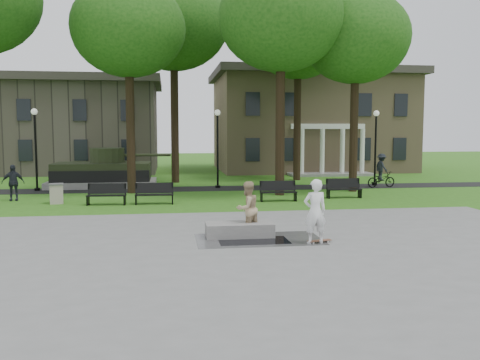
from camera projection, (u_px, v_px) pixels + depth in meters
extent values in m
plane|color=#2E6116|center=(236.00, 226.00, 18.64)|extent=(120.00, 120.00, 0.00)
cube|color=gray|center=(261.00, 259.00, 13.71)|extent=(22.00, 16.00, 0.02)
cube|color=black|center=(210.00, 189.00, 30.46)|extent=(44.00, 2.60, 0.01)
cube|color=#9E8460|center=(309.00, 125.00, 45.26)|extent=(16.00, 11.00, 8.00)
cube|color=#38332D|center=(309.00, 76.00, 44.84)|extent=(17.00, 12.00, 0.60)
cube|color=silver|center=(328.00, 126.00, 39.86)|extent=(6.00, 0.30, 0.40)
cube|color=#4C443D|center=(66.00, 129.00, 42.88)|extent=(15.00, 10.00, 7.20)
cylinder|color=black|center=(130.00, 121.00, 27.97)|extent=(0.48, 0.48, 8.00)
ellipsoid|color=#184911|center=(128.00, 28.00, 27.48)|extent=(6.20, 6.20, 5.27)
cylinder|color=black|center=(280.00, 118.00, 27.10)|extent=(0.50, 0.50, 8.32)
ellipsoid|color=#184911|center=(281.00, 18.00, 26.59)|extent=(6.60, 6.60, 5.61)
cylinder|color=black|center=(354.00, 124.00, 28.74)|extent=(0.46, 0.46, 7.68)
ellipsoid|color=#184911|center=(356.00, 38.00, 28.27)|extent=(6.00, 6.00, 5.10)
cylinder|color=black|center=(175.00, 113.00, 33.68)|extent=(0.54, 0.54, 9.28)
ellipsoid|color=#184911|center=(174.00, 23.00, 33.11)|extent=(7.20, 7.20, 6.12)
cylinder|color=black|center=(297.00, 118.00, 35.38)|extent=(0.50, 0.50, 8.64)
ellipsoid|color=#184911|center=(298.00, 39.00, 34.85)|extent=(6.40, 6.40, 5.44)
cylinder|color=black|center=(36.00, 153.00, 29.16)|extent=(0.12, 0.12, 4.40)
sphere|color=silver|center=(34.00, 112.00, 28.93)|extent=(0.36, 0.36, 0.36)
cylinder|color=black|center=(37.00, 189.00, 29.36)|extent=(0.32, 0.32, 0.16)
cylinder|color=black|center=(218.00, 152.00, 30.61)|extent=(0.12, 0.12, 4.40)
sphere|color=silver|center=(217.00, 113.00, 30.39)|extent=(0.36, 0.36, 0.36)
cylinder|color=black|center=(218.00, 187.00, 30.82)|extent=(0.32, 0.32, 0.16)
cylinder|color=black|center=(375.00, 151.00, 32.00)|extent=(0.12, 0.12, 4.40)
sphere|color=silver|center=(376.00, 113.00, 31.77)|extent=(0.36, 0.36, 0.36)
cylinder|color=black|center=(374.00, 184.00, 32.21)|extent=(0.32, 0.32, 0.16)
cube|color=gray|center=(103.00, 183.00, 31.51)|extent=(6.50, 3.40, 0.40)
cube|color=#252B16|center=(103.00, 171.00, 31.44)|extent=(5.80, 2.80, 1.10)
cube|color=black|center=(100.00, 177.00, 30.13)|extent=(5.80, 0.35, 0.70)
cube|color=black|center=(105.00, 173.00, 32.79)|extent=(5.80, 0.35, 0.70)
cylinder|color=#252B16|center=(107.00, 155.00, 31.38)|extent=(2.10, 2.10, 0.90)
cylinder|color=#252B16|center=(145.00, 155.00, 31.70)|extent=(3.20, 0.18, 0.18)
cube|color=black|center=(254.00, 241.00, 15.96)|extent=(2.20, 1.20, 0.00)
cube|color=gray|center=(239.00, 230.00, 16.63)|extent=(2.20, 1.00, 0.45)
cube|color=brown|center=(320.00, 241.00, 15.72)|extent=(0.81, 0.38, 0.07)
imported|color=white|center=(315.00, 211.00, 15.51)|extent=(0.76, 0.53, 1.99)
imported|color=tan|center=(247.00, 209.00, 16.70)|extent=(1.10, 1.04, 1.80)
imported|color=#21232C|center=(13.00, 183.00, 25.16)|extent=(1.11, 0.61, 1.80)
imported|color=black|center=(381.00, 179.00, 31.08)|extent=(1.94, 0.95, 0.98)
imported|color=black|center=(382.00, 167.00, 31.00)|extent=(0.77, 1.14, 1.63)
cube|color=black|center=(106.00, 195.00, 23.73)|extent=(1.83, 0.58, 0.05)
cube|color=black|center=(107.00, 189.00, 23.92)|extent=(1.81, 0.29, 0.50)
cube|color=black|center=(88.00, 201.00, 23.63)|extent=(0.09, 0.45, 0.45)
cube|color=black|center=(125.00, 200.00, 23.87)|extent=(0.09, 0.45, 0.45)
cube|color=black|center=(154.00, 195.00, 23.99)|extent=(1.81, 0.50, 0.05)
cube|color=black|center=(154.00, 188.00, 24.18)|extent=(1.80, 0.20, 0.50)
cube|color=black|center=(136.00, 200.00, 23.90)|extent=(0.07, 0.45, 0.45)
cube|color=black|center=(172.00, 199.00, 24.13)|extent=(0.07, 0.45, 0.45)
cube|color=black|center=(278.00, 192.00, 24.98)|extent=(1.81, 0.49, 0.05)
cube|color=black|center=(277.00, 186.00, 25.17)|extent=(1.80, 0.19, 0.50)
cube|color=black|center=(261.00, 197.00, 24.88)|extent=(0.07, 0.45, 0.45)
cube|color=black|center=(295.00, 196.00, 25.12)|extent=(0.07, 0.45, 0.45)
cube|color=black|center=(344.00, 189.00, 26.21)|extent=(1.80, 0.46, 0.05)
cube|color=black|center=(343.00, 183.00, 26.40)|extent=(1.80, 0.17, 0.50)
cube|color=black|center=(328.00, 194.00, 26.12)|extent=(0.06, 0.45, 0.45)
cube|color=black|center=(360.00, 193.00, 26.35)|extent=(0.06, 0.45, 0.45)
cube|color=#ADA18F|center=(57.00, 194.00, 24.20)|extent=(0.70, 0.70, 0.90)
cube|color=#4C4C4C|center=(56.00, 184.00, 24.16)|extent=(0.77, 0.77, 0.06)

